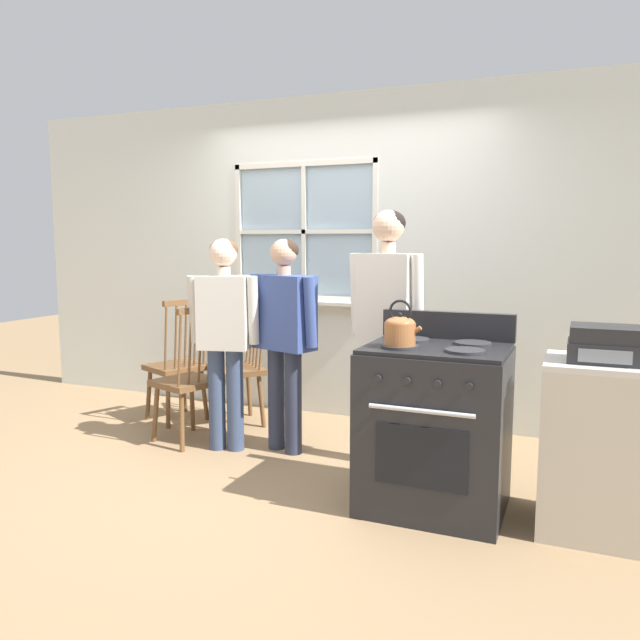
{
  "coord_description": "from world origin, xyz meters",
  "views": [
    {
      "loc": [
        1.83,
        -3.53,
        1.5
      ],
      "look_at": [
        0.31,
        0.08,
        1.0
      ],
      "focal_mm": 35.0,
      "sensor_mm": 36.0,
      "label": 1
    }
  ],
  "objects_px": {
    "person_elderly_left": "(225,325)",
    "stove": "(435,426)",
    "kettle": "(400,329)",
    "chair_by_window": "(177,367)",
    "stereo": "(604,344)",
    "chair_near_wall": "(188,382)",
    "potted_plant": "(294,293)",
    "person_adult_right": "(387,312)",
    "chair_center_cluster": "(239,369)",
    "side_counter": "(598,448)",
    "person_teen_center": "(284,325)"
  },
  "relations": [
    {
      "from": "person_elderly_left",
      "to": "stove",
      "type": "bearing_deg",
      "value": -27.88
    },
    {
      "from": "stove",
      "to": "kettle",
      "type": "height_order",
      "value": "kettle"
    },
    {
      "from": "chair_by_window",
      "to": "stereo",
      "type": "height_order",
      "value": "stereo"
    },
    {
      "from": "chair_near_wall",
      "to": "person_elderly_left",
      "type": "distance_m",
      "value": 0.57
    },
    {
      "from": "stove",
      "to": "potted_plant",
      "type": "xyz_separation_m",
      "value": [
        -1.57,
        1.48,
        0.58
      ]
    },
    {
      "from": "person_adult_right",
      "to": "stove",
      "type": "xyz_separation_m",
      "value": [
        0.45,
        -0.56,
        -0.56
      ]
    },
    {
      "from": "chair_by_window",
      "to": "stove",
      "type": "bearing_deg",
      "value": 93.61
    },
    {
      "from": "stereo",
      "to": "chair_center_cluster",
      "type": "bearing_deg",
      "value": 159.63
    },
    {
      "from": "chair_center_cluster",
      "to": "side_counter",
      "type": "height_order",
      "value": "chair_center_cluster"
    },
    {
      "from": "stove",
      "to": "chair_by_window",
      "type": "bearing_deg",
      "value": 159.59
    },
    {
      "from": "side_counter",
      "to": "stereo",
      "type": "relative_size",
      "value": 2.65
    },
    {
      "from": "chair_by_window",
      "to": "person_adult_right",
      "type": "relative_size",
      "value": 0.61
    },
    {
      "from": "person_adult_right",
      "to": "side_counter",
      "type": "relative_size",
      "value": 1.88
    },
    {
      "from": "chair_by_window",
      "to": "kettle",
      "type": "bearing_deg",
      "value": 89.23
    },
    {
      "from": "chair_center_cluster",
      "to": "side_counter",
      "type": "bearing_deg",
      "value": 23.95
    },
    {
      "from": "person_teen_center",
      "to": "stove",
      "type": "height_order",
      "value": "person_teen_center"
    },
    {
      "from": "person_teen_center",
      "to": "potted_plant",
      "type": "distance_m",
      "value": 1.03
    },
    {
      "from": "chair_near_wall",
      "to": "side_counter",
      "type": "xyz_separation_m",
      "value": [
        2.78,
        -0.42,
        -0.01
      ]
    },
    {
      "from": "chair_by_window",
      "to": "chair_center_cluster",
      "type": "relative_size",
      "value": 1.0
    },
    {
      "from": "chair_near_wall",
      "to": "person_adult_right",
      "type": "bearing_deg",
      "value": 112.3
    },
    {
      "from": "chair_by_window",
      "to": "potted_plant",
      "type": "distance_m",
      "value": 1.16
    },
    {
      "from": "chair_center_cluster",
      "to": "person_elderly_left",
      "type": "xyz_separation_m",
      "value": [
        0.24,
        -0.6,
        0.45
      ]
    },
    {
      "from": "person_elderly_left",
      "to": "person_teen_center",
      "type": "bearing_deg",
      "value": 4.53
    },
    {
      "from": "chair_center_cluster",
      "to": "person_elderly_left",
      "type": "bearing_deg",
      "value": -24.04
    },
    {
      "from": "potted_plant",
      "to": "chair_by_window",
      "type": "bearing_deg",
      "value": -142.75
    },
    {
      "from": "person_adult_right",
      "to": "potted_plant",
      "type": "relative_size",
      "value": 7.44
    },
    {
      "from": "stove",
      "to": "stereo",
      "type": "bearing_deg",
      "value": 0.18
    },
    {
      "from": "chair_near_wall",
      "to": "kettle",
      "type": "xyz_separation_m",
      "value": [
        1.77,
        -0.58,
        0.57
      ]
    },
    {
      "from": "side_counter",
      "to": "chair_by_window",
      "type": "bearing_deg",
      "value": 165.02
    },
    {
      "from": "kettle",
      "to": "potted_plant",
      "type": "distance_m",
      "value": 2.13
    },
    {
      "from": "stove",
      "to": "side_counter",
      "type": "height_order",
      "value": "stove"
    },
    {
      "from": "chair_center_cluster",
      "to": "person_adult_right",
      "type": "bearing_deg",
      "value": 26.41
    },
    {
      "from": "chair_near_wall",
      "to": "person_adult_right",
      "type": "distance_m",
      "value": 1.6
    },
    {
      "from": "person_elderly_left",
      "to": "side_counter",
      "type": "bearing_deg",
      "value": -22.64
    },
    {
      "from": "chair_by_window",
      "to": "person_teen_center",
      "type": "relative_size",
      "value": 0.68
    },
    {
      "from": "person_elderly_left",
      "to": "side_counter",
      "type": "xyz_separation_m",
      "value": [
        2.43,
        -0.37,
        -0.46
      ]
    },
    {
      "from": "chair_near_wall",
      "to": "person_adult_right",
      "type": "height_order",
      "value": "person_adult_right"
    },
    {
      "from": "chair_by_window",
      "to": "stereo",
      "type": "distance_m",
      "value": 3.35
    },
    {
      "from": "kettle",
      "to": "stereo",
      "type": "xyz_separation_m",
      "value": [
        1.01,
        0.13,
        -0.04
      ]
    },
    {
      "from": "chair_near_wall",
      "to": "person_adult_right",
      "type": "relative_size",
      "value": 0.61
    },
    {
      "from": "person_elderly_left",
      "to": "potted_plant",
      "type": "relative_size",
      "value": 6.64
    },
    {
      "from": "kettle",
      "to": "side_counter",
      "type": "xyz_separation_m",
      "value": [
        1.01,
        0.15,
        -0.57
      ]
    },
    {
      "from": "side_counter",
      "to": "stereo",
      "type": "xyz_separation_m",
      "value": [
        0.0,
        -0.02,
        0.54
      ]
    },
    {
      "from": "kettle",
      "to": "stove",
      "type": "bearing_deg",
      "value": 37.1
    },
    {
      "from": "chair_near_wall",
      "to": "stereo",
      "type": "xyz_separation_m",
      "value": [
        2.78,
        -0.44,
        0.53
      ]
    },
    {
      "from": "stereo",
      "to": "side_counter",
      "type": "bearing_deg",
      "value": 90.0
    },
    {
      "from": "person_teen_center",
      "to": "stereo",
      "type": "relative_size",
      "value": 4.44
    },
    {
      "from": "kettle",
      "to": "potted_plant",
      "type": "relative_size",
      "value": 1.08
    },
    {
      "from": "potted_plant",
      "to": "chair_near_wall",
      "type": "bearing_deg",
      "value": -110.26
    },
    {
      "from": "potted_plant",
      "to": "person_elderly_left",
      "type": "bearing_deg",
      "value": -91.69
    }
  ]
}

